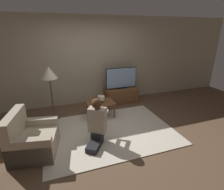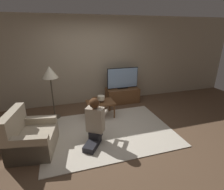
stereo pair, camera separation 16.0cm
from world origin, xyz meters
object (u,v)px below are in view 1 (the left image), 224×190
object	(u,v)px
coffee_table	(100,104)
person_kneeling	(97,122)
tv	(121,78)
table_lamp	(101,98)
floor_lamp	(49,76)
armchair	(32,140)

from	to	relation	value
coffee_table	person_kneeling	distance (m)	1.17
tv	person_kneeling	world-z (taller)	tv
tv	person_kneeling	bearing A→B (deg)	-123.95
table_lamp	coffee_table	bearing A→B (deg)	159.95
coffee_table	floor_lamp	size ratio (longest dim) A/B	0.52
floor_lamp	armchair	world-z (taller)	floor_lamp
tv	person_kneeling	distance (m)	2.31
armchair	table_lamp	distance (m)	1.90
coffee_table	person_kneeling	world-z (taller)	person_kneeling
person_kneeling	table_lamp	size ratio (longest dim) A/B	5.37
armchair	tv	bearing A→B (deg)	-43.84
person_kneeling	coffee_table	bearing A→B (deg)	-74.72
floor_lamp	table_lamp	distance (m)	1.38
tv	armchair	xyz separation A→B (m)	(-2.49, -1.79, -0.52)
floor_lamp	table_lamp	world-z (taller)	floor_lamp
tv	floor_lamp	world-z (taller)	floor_lamp
armchair	person_kneeling	xyz separation A→B (m)	(1.21, -0.11, 0.22)
person_kneeling	armchair	bearing A→B (deg)	28.65
floor_lamp	armchair	bearing A→B (deg)	-107.99
floor_lamp	person_kneeling	xyz separation A→B (m)	(0.80, -1.38, -0.67)
coffee_table	floor_lamp	distance (m)	1.44
coffee_table	floor_lamp	xyz separation A→B (m)	(-1.18, 0.27, 0.79)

